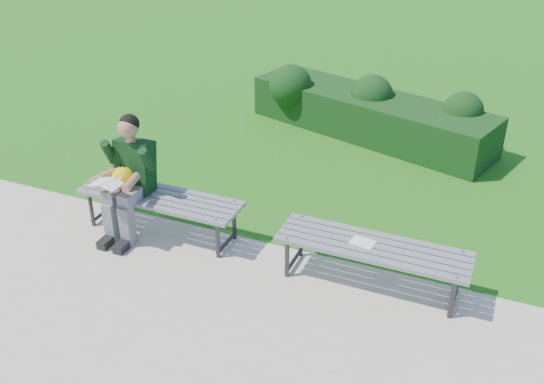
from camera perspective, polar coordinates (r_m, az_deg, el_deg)
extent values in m
plane|color=#2B7D1D|center=(6.46, -0.17, -5.01)|extent=(80.00, 80.00, 0.00)
cube|color=beige|center=(5.24, -7.97, -14.74)|extent=(30.00, 3.50, 0.02)
cube|color=#10410E|center=(9.07, 9.16, 7.14)|extent=(3.80, 1.98, 0.60)
sphere|color=#10410E|center=(9.35, 1.78, 9.95)|extent=(0.82, 0.82, 0.65)
sphere|color=#10410E|center=(9.05, 9.35, 8.90)|extent=(0.78, 0.78, 0.63)
sphere|color=#10410E|center=(8.74, 17.53, 7.21)|extent=(0.70, 0.70, 0.56)
cube|color=slate|center=(6.39, -11.52, -1.35)|extent=(1.80, 0.08, 0.04)
cube|color=slate|center=(6.46, -11.02, -0.92)|extent=(1.80, 0.08, 0.04)
cube|color=slate|center=(6.53, -10.53, -0.51)|extent=(1.80, 0.08, 0.04)
cube|color=slate|center=(6.61, -10.05, -0.10)|extent=(1.80, 0.09, 0.04)
cube|color=slate|center=(6.68, -9.58, 0.29)|extent=(1.80, 0.09, 0.04)
cylinder|color=#2D2D30|center=(6.94, -16.64, -1.59)|extent=(0.04, 0.04, 0.41)
cylinder|color=#2D2D30|center=(7.19, -14.80, -0.19)|extent=(0.04, 0.04, 0.41)
cylinder|color=#2D2D30|center=(6.98, -15.90, 0.43)|extent=(0.04, 0.42, 0.04)
cylinder|color=#2D2D30|center=(7.13, -15.55, -1.89)|extent=(0.04, 0.42, 0.04)
cylinder|color=gray|center=(6.81, -17.02, 0.15)|extent=(0.02, 0.02, 0.01)
cylinder|color=gray|center=(7.09, -14.97, 1.64)|extent=(0.02, 0.02, 0.01)
cylinder|color=#2D2D30|center=(6.16, -5.14, -4.54)|extent=(0.04, 0.04, 0.41)
cylinder|color=#2D2D30|center=(6.44, -3.58, -2.83)|extent=(0.04, 0.04, 0.41)
cylinder|color=#2D2D30|center=(6.20, -4.40, -2.24)|extent=(0.04, 0.42, 0.04)
cylinder|color=#2D2D30|center=(6.38, -4.30, -4.76)|extent=(0.04, 0.42, 0.04)
cylinder|color=gray|center=(6.01, -5.32, -2.64)|extent=(0.02, 0.02, 0.01)
cylinder|color=gray|center=(6.33, -3.58, -0.83)|extent=(0.02, 0.02, 0.01)
cube|color=slate|center=(5.54, 8.94, -6.22)|extent=(1.80, 0.09, 0.04)
cube|color=slate|center=(5.62, 9.21, -5.65)|extent=(1.80, 0.08, 0.04)
cube|color=slate|center=(5.71, 9.48, -5.11)|extent=(1.80, 0.08, 0.04)
cube|color=slate|center=(5.79, 9.74, -4.57)|extent=(1.80, 0.09, 0.04)
cube|color=slate|center=(5.88, 9.99, -4.05)|extent=(1.80, 0.09, 0.04)
cylinder|color=#2D2D30|center=(5.87, 1.42, -6.28)|extent=(0.04, 0.04, 0.41)
cylinder|color=#2D2D30|center=(6.16, 2.73, -4.40)|extent=(0.04, 0.04, 0.41)
cylinder|color=#2D2D30|center=(5.91, 2.13, -3.85)|extent=(0.04, 0.42, 0.04)
cylinder|color=#2D2D30|center=(6.10, 2.07, -6.45)|extent=(0.04, 0.42, 0.04)
cylinder|color=gray|center=(5.71, 1.38, -4.34)|extent=(0.02, 0.02, 0.01)
cylinder|color=gray|center=(6.04, 2.85, -2.35)|extent=(0.02, 0.02, 0.01)
cylinder|color=#2D2D30|center=(5.61, 16.61, -9.62)|extent=(0.04, 0.04, 0.41)
cylinder|color=#2D2D30|center=(5.91, 17.15, -7.46)|extent=(0.04, 0.04, 0.41)
cylinder|color=#2D2D30|center=(5.65, 17.15, -7.03)|extent=(0.04, 0.42, 0.04)
cylinder|color=#2D2D30|center=(5.85, 16.69, -9.64)|extent=(0.04, 0.42, 0.04)
cylinder|color=gray|center=(5.45, 16.95, -7.67)|extent=(0.02, 0.02, 0.01)
cylinder|color=gray|center=(5.79, 17.52, -5.37)|extent=(0.02, 0.02, 0.01)
cube|color=slate|center=(6.59, -14.26, 0.18)|extent=(0.14, 0.42, 0.13)
cube|color=slate|center=(6.48, -12.83, -0.15)|extent=(0.14, 0.42, 0.13)
cube|color=slate|center=(6.61, -14.86, -2.72)|extent=(0.12, 0.13, 0.45)
cube|color=slate|center=(6.51, -13.45, -3.09)|extent=(0.12, 0.13, 0.45)
cube|color=black|center=(6.64, -15.18, -4.45)|extent=(0.11, 0.26, 0.09)
cube|color=black|center=(6.53, -13.77, -4.86)|extent=(0.11, 0.26, 0.09)
cube|color=black|center=(6.58, -12.78, 2.43)|extent=(0.40, 0.30, 0.59)
cylinder|color=#B26F5B|center=(6.44, -13.18, 4.90)|extent=(0.10, 0.10, 0.08)
sphere|color=#B26F5B|center=(6.37, -13.41, 5.90)|extent=(0.21, 0.21, 0.21)
sphere|color=black|center=(6.38, -13.29, 6.25)|extent=(0.21, 0.21, 0.21)
cylinder|color=black|center=(6.57, -15.07, 3.65)|extent=(0.10, 0.21, 0.30)
cylinder|color=black|center=(6.32, -11.72, 3.00)|extent=(0.10, 0.21, 0.30)
cylinder|color=#B26F5B|center=(6.46, -15.60, 1.42)|extent=(0.14, 0.31, 0.08)
cylinder|color=#B26F5B|center=(6.27, -13.12, 0.88)|extent=(0.14, 0.31, 0.08)
sphere|color=#B26F5B|center=(6.31, -15.95, 0.69)|extent=(0.09, 0.09, 0.09)
sphere|color=#B26F5B|center=(6.19, -14.49, 0.35)|extent=(0.09, 0.09, 0.09)
sphere|color=#CB9403|center=(6.44, -13.84, 1.38)|extent=(0.22, 0.22, 0.22)
cone|color=#FF660E|center=(6.36, -14.42, 0.89)|extent=(0.06, 0.06, 0.06)
cone|color=black|center=(6.40, -14.03, 2.47)|extent=(0.03, 0.04, 0.07)
cone|color=black|center=(6.39, -13.76, 2.42)|extent=(0.03, 0.04, 0.06)
sphere|color=white|center=(6.38, -14.71, 1.31)|extent=(0.04, 0.04, 0.04)
sphere|color=white|center=(6.33, -14.05, 1.17)|extent=(0.04, 0.04, 0.04)
cube|color=white|center=(6.26, -15.94, 0.93)|extent=(0.15, 0.20, 0.05)
cube|color=white|center=(6.17, -14.83, 0.68)|extent=(0.15, 0.20, 0.05)
cube|color=white|center=(5.71, 8.53, -4.71)|extent=(0.24, 0.19, 0.01)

